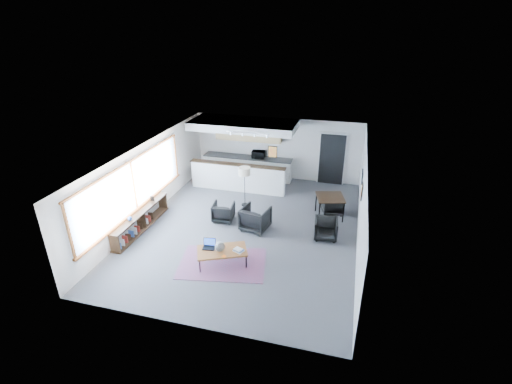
% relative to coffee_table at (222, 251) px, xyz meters
% --- Properties ---
extents(room, '(7.02, 9.02, 2.62)m').
position_rel_coffee_table_xyz_m(room, '(0.13, 2.10, 0.89)').
color(room, '#49494C').
rests_on(room, ground).
extents(window, '(0.10, 5.95, 1.66)m').
position_rel_coffee_table_xyz_m(window, '(-3.34, 1.20, 1.04)').
color(window, '#8CBFFF').
rests_on(window, room).
extents(console, '(0.35, 3.00, 0.80)m').
position_rel_coffee_table_xyz_m(console, '(-3.17, 1.05, -0.09)').
color(console, black).
rests_on(console, floor).
extents(kitchenette, '(4.20, 1.96, 2.60)m').
position_rel_coffee_table_xyz_m(kitchenette, '(-1.07, 5.81, 0.97)').
color(kitchenette, white).
rests_on(kitchenette, floor).
extents(doorway, '(1.10, 0.12, 2.15)m').
position_rel_coffee_table_xyz_m(doorway, '(2.43, 6.52, 0.66)').
color(doorway, black).
rests_on(doorway, room).
extents(track_light, '(1.60, 0.07, 0.15)m').
position_rel_coffee_table_xyz_m(track_light, '(-0.46, 4.30, 2.12)').
color(track_light, silver).
rests_on(track_light, room).
extents(wall_art_lower, '(0.03, 0.38, 0.48)m').
position_rel_coffee_table_xyz_m(wall_art_lower, '(3.60, 2.50, 1.14)').
color(wall_art_lower, black).
rests_on(wall_art_lower, room).
extents(wall_art_upper, '(0.03, 0.34, 0.44)m').
position_rel_coffee_table_xyz_m(wall_art_upper, '(3.60, 3.80, 1.09)').
color(wall_art_upper, black).
rests_on(wall_art_upper, room).
extents(kilim_rug, '(2.64, 2.04, 0.01)m').
position_rel_coffee_table_xyz_m(kilim_rug, '(0.00, -0.00, -0.41)').
color(kilim_rug, '#643754').
rests_on(kilim_rug, floor).
extents(coffee_table, '(1.55, 1.23, 0.45)m').
position_rel_coffee_table_xyz_m(coffee_table, '(0.00, 0.00, 0.00)').
color(coffee_table, brown).
rests_on(coffee_table, floor).
extents(laptop, '(0.38, 0.33, 0.24)m').
position_rel_coffee_table_xyz_m(laptop, '(-0.39, 0.06, 0.10)').
color(laptop, black).
rests_on(laptop, coffee_table).
extents(ceramic_pot, '(0.27, 0.27, 0.27)m').
position_rel_coffee_table_xyz_m(ceramic_pot, '(-0.04, -0.05, 0.17)').
color(ceramic_pot, gray).
rests_on(ceramic_pot, coffee_table).
extents(book_stack, '(0.33, 0.30, 0.08)m').
position_rel_coffee_table_xyz_m(book_stack, '(0.46, 0.07, 0.07)').
color(book_stack, silver).
rests_on(book_stack, coffee_table).
extents(coaster, '(0.14, 0.14, 0.01)m').
position_rel_coffee_table_xyz_m(coaster, '(0.15, -0.27, 0.04)').
color(coaster, '#E5590C').
rests_on(coaster, coffee_table).
extents(armchair_left, '(0.74, 0.70, 0.70)m').
position_rel_coffee_table_xyz_m(armchair_left, '(-0.80, 2.35, -0.06)').
color(armchair_left, black).
rests_on(armchair_left, floor).
extents(armchair_right, '(0.97, 0.92, 0.86)m').
position_rel_coffee_table_xyz_m(armchair_right, '(0.40, 2.07, 0.02)').
color(armchair_right, black).
rests_on(armchair_right, floor).
extents(floor_lamp, '(0.44, 0.44, 1.48)m').
position_rel_coffee_table_xyz_m(floor_lamp, '(-0.43, 3.64, 0.87)').
color(floor_lamp, black).
rests_on(floor_lamp, floor).
extents(dining_table, '(1.10, 1.10, 0.76)m').
position_rel_coffee_table_xyz_m(dining_table, '(2.64, 3.55, 0.28)').
color(dining_table, black).
rests_on(dining_table, floor).
extents(dining_chair_near, '(0.64, 0.61, 0.61)m').
position_rel_coffee_table_xyz_m(dining_chair_near, '(2.66, 2.11, -0.11)').
color(dining_chair_near, black).
rests_on(dining_chair_near, floor).
extents(dining_chair_far, '(0.73, 0.70, 0.61)m').
position_rel_coffee_table_xyz_m(dining_chair_far, '(2.72, 3.84, -0.11)').
color(dining_chair_far, black).
rests_on(dining_chair_far, floor).
extents(microwave, '(0.56, 0.33, 0.37)m').
position_rel_coffee_table_xyz_m(microwave, '(-0.60, 6.25, 0.70)').
color(microwave, black).
rests_on(microwave, kitchenette).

